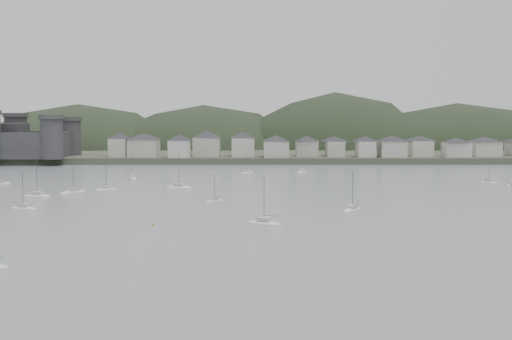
{
  "coord_description": "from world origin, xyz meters",
  "views": [
    {
      "loc": [
        -0.76,
        -105.4,
        21.98
      ],
      "look_at": [
        0.0,
        75.0,
        6.0
      ],
      "focal_mm": 42.06,
      "sensor_mm": 36.0,
      "label": 1
    }
  ],
  "objects": [
    {
      "name": "forested_ridge",
      "position": [
        4.83,
        269.4,
        -11.28
      ],
      "size": [
        851.55,
        103.94,
        102.57
      ],
      "color": "black",
      "rests_on": "ground"
    },
    {
      "name": "castle",
      "position": [
        -120.0,
        179.8,
        10.96
      ],
      "size": [
        66.0,
        43.0,
        20.0
      ],
      "color": "#323134",
      "rests_on": "far_shore_land"
    },
    {
      "name": "far_shore_land",
      "position": [
        0.0,
        295.0,
        1.5
      ],
      "size": [
        900.0,
        250.0,
        3.0
      ],
      "primitive_type": "cube",
      "color": "#383D2D",
      "rests_on": "ground"
    },
    {
      "name": "sailboat_lead",
      "position": [
        78.01,
        93.44,
        0.19
      ],
      "size": [
        5.77,
        6.29,
        8.9
      ],
      "rotation": [
        0.0,
        0.0,
        0.7
      ],
      "color": "silver",
      "rests_on": "ground"
    },
    {
      "name": "waterfront_town",
      "position": [
        50.59,
        183.34,
        8.66
      ],
      "size": [
        451.48,
        28.46,
        12.92
      ],
      "color": "#A3A095",
      "rests_on": "far_shore_land"
    },
    {
      "name": "ground",
      "position": [
        0.0,
        0.0,
        0.0
      ],
      "size": [
        900.0,
        900.0,
        0.0
      ],
      "primitive_type": "plane",
      "color": "slate",
      "rests_on": "ground"
    },
    {
      "name": "mooring_buoys",
      "position": [
        -44.01,
        58.45,
        0.15
      ],
      "size": [
        108.79,
        94.09,
        0.7
      ],
      "color": "#C68942",
      "rests_on": "ground"
    },
    {
      "name": "moored_fleet",
      "position": [
        -21.79,
        63.05,
        0.18
      ],
      "size": [
        256.68,
        158.85,
        12.7
      ],
      "color": "silver",
      "rests_on": "ground"
    }
  ]
}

